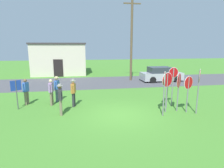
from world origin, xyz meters
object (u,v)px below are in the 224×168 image
(stop_sign_leaning_right, at_px, (199,84))
(person_in_teal, at_px, (26,90))
(stop_sign_low_front, at_px, (188,88))
(stop_sign_center_cluster, at_px, (173,80))
(parked_car_on_street, at_px, (161,75))
(stop_sign_tallest, at_px, (168,84))
(stop_sign_rear_left, at_px, (164,86))
(stop_sign_nearest, at_px, (167,85))
(utility_pole, at_px, (132,39))
(person_on_left, at_px, (51,91))
(person_holding_notes, at_px, (57,88))
(person_in_blue, at_px, (73,91))
(info_panel_leftmost, at_px, (16,90))
(stop_sign_rear_right, at_px, (179,85))
(person_with_sunhat, at_px, (60,98))

(stop_sign_leaning_right, height_order, person_in_teal, stop_sign_leaning_right)
(stop_sign_low_front, bearing_deg, stop_sign_center_cluster, 105.04)
(parked_car_on_street, distance_m, stop_sign_tallest, 9.01)
(stop_sign_center_cluster, bearing_deg, stop_sign_rear_left, -129.64)
(stop_sign_nearest, bearing_deg, stop_sign_tallest, 61.88)
(parked_car_on_street, bearing_deg, stop_sign_nearest, -111.69)
(stop_sign_leaning_right, relative_size, stop_sign_tallest, 1.16)
(utility_pole, height_order, person_on_left, utility_pole)
(parked_car_on_street, height_order, person_holding_notes, person_holding_notes)
(person_in_blue, xyz_separation_m, info_panel_leftmost, (-3.29, -0.01, 0.23))
(person_holding_notes, xyz_separation_m, person_in_teal, (-1.87, -0.37, -0.03))
(stop_sign_leaning_right, xyz_separation_m, person_on_left, (-8.23, 2.84, -0.74))
(utility_pole, relative_size, stop_sign_rear_right, 3.77)
(stop_sign_tallest, xyz_separation_m, person_in_teal, (-8.62, 2.00, -0.51))
(stop_sign_center_cluster, height_order, person_with_sunhat, stop_sign_center_cluster)
(stop_sign_low_front, distance_m, person_with_sunhat, 7.08)
(person_in_teal, bearing_deg, person_with_sunhat, -43.32)
(stop_sign_low_front, bearing_deg, person_with_sunhat, 174.19)
(stop_sign_rear_right, relative_size, person_with_sunhat, 1.30)
(stop_sign_leaning_right, bearing_deg, parked_car_on_street, 78.14)
(stop_sign_tallest, distance_m, person_in_blue, 5.75)
(person_in_teal, bearing_deg, parked_car_on_street, 28.28)
(stop_sign_low_front, bearing_deg, stop_sign_rear_left, -169.26)
(person_on_left, bearing_deg, stop_sign_rear_left, -24.75)
(stop_sign_rear_left, bearing_deg, info_panel_leftmost, 163.69)
(stop_sign_center_cluster, relative_size, stop_sign_rear_left, 1.01)
(utility_pole, height_order, stop_sign_low_front, utility_pole)
(stop_sign_center_cluster, bearing_deg, person_holding_notes, 163.64)
(person_holding_notes, xyz_separation_m, person_with_sunhat, (0.49, -2.59, 0.00))
(stop_sign_leaning_right, bearing_deg, stop_sign_center_cluster, 117.50)
(stop_sign_rear_right, height_order, info_panel_leftmost, stop_sign_rear_right)
(stop_sign_center_cluster, distance_m, stop_sign_low_front, 1.26)
(stop_sign_nearest, distance_m, person_in_blue, 5.58)
(stop_sign_leaning_right, xyz_separation_m, person_holding_notes, (-7.96, 3.58, -0.71))
(stop_sign_center_cluster, height_order, person_on_left, stop_sign_center_cluster)
(parked_car_on_street, xyz_separation_m, stop_sign_leaning_right, (-2.01, -9.59, 1.01))
(stop_sign_rear_right, height_order, person_with_sunhat, stop_sign_rear_right)
(info_panel_leftmost, bearing_deg, stop_sign_rear_right, -11.10)
(utility_pole, distance_m, stop_sign_rear_right, 10.34)
(stop_sign_rear_right, bearing_deg, stop_sign_rear_left, -153.34)
(utility_pole, relative_size, stop_sign_center_cluster, 3.45)
(person_on_left, bearing_deg, utility_pole, 46.73)
(parked_car_on_street, height_order, stop_sign_nearest, stop_sign_nearest)
(stop_sign_rear_left, bearing_deg, stop_sign_tallest, 57.68)
(stop_sign_tallest, height_order, stop_sign_low_front, stop_sign_tallest)
(parked_car_on_street, relative_size, stop_sign_center_cluster, 1.77)
(stop_sign_rear_right, bearing_deg, stop_sign_low_front, -31.52)
(stop_sign_rear_right, relative_size, info_panel_leftmost, 1.28)
(stop_sign_low_front, relative_size, stop_sign_nearest, 0.91)
(stop_sign_rear_right, height_order, stop_sign_nearest, stop_sign_nearest)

